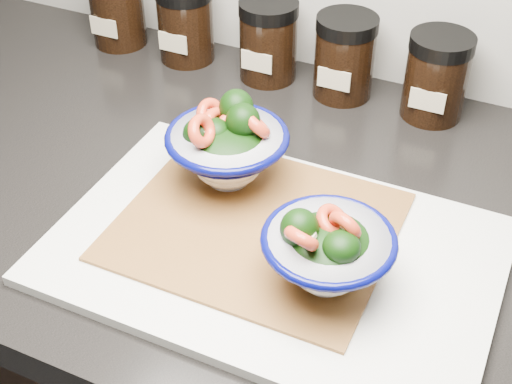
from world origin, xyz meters
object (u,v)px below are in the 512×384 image
at_px(cutting_board, 274,251).
at_px(bowl_left, 227,146).
at_px(spice_jar_a, 117,8).
at_px(bowl_right, 327,251).
at_px(spice_jar_d, 345,57).
at_px(spice_jar_e, 436,76).
at_px(spice_jar_b, 186,23).
at_px(spice_jar_c, 268,40).

bearing_deg(cutting_board, bowl_left, 139.37).
bearing_deg(spice_jar_a, bowl_left, -39.17).
distance_m(bowl_right, spice_jar_d, 0.37).
height_order(spice_jar_d, spice_jar_e, same).
distance_m(bowl_right, spice_jar_b, 0.50).
bearing_deg(spice_jar_d, cutting_board, -82.60).
relative_size(bowl_right, spice_jar_b, 1.13).
distance_m(spice_jar_a, spice_jar_d, 0.36).
distance_m(bowl_right, spice_jar_a, 0.59).
height_order(cutting_board, spice_jar_e, spice_jar_e).
xyz_separation_m(spice_jar_d, spice_jar_e, (0.12, 0.00, 0.00)).
bearing_deg(spice_jar_b, spice_jar_c, 0.00).
height_order(spice_jar_b, spice_jar_c, same).
distance_m(spice_jar_d, spice_jar_e, 0.12).
xyz_separation_m(spice_jar_c, spice_jar_e, (0.23, 0.00, 0.00)).
bearing_deg(spice_jar_b, cutting_board, -49.31).
distance_m(bowl_left, spice_jar_e, 0.31).
bearing_deg(spice_jar_b, spice_jar_e, 0.00).
bearing_deg(spice_jar_c, cutting_board, -65.03).
bearing_deg(bowl_right, spice_jar_e, 87.43).
bearing_deg(spice_jar_d, spice_jar_c, 180.00).
height_order(bowl_left, spice_jar_d, bowl_left).
distance_m(bowl_right, spice_jar_e, 0.36).
bearing_deg(spice_jar_e, spice_jar_a, 180.00).
distance_m(cutting_board, bowl_right, 0.09).
relative_size(spice_jar_c, spice_jar_e, 1.00).
bearing_deg(spice_jar_d, spice_jar_a, 180.00).
xyz_separation_m(spice_jar_a, spice_jar_c, (0.25, 0.00, 0.00)).
relative_size(bowl_right, spice_jar_c, 1.13).
relative_size(spice_jar_a, spice_jar_e, 1.00).
height_order(spice_jar_a, spice_jar_d, same).
distance_m(bowl_left, spice_jar_c, 0.26).
relative_size(spice_jar_c, spice_jar_d, 1.00).
bearing_deg(cutting_board, spice_jar_a, 140.49).
height_order(cutting_board, spice_jar_b, spice_jar_b).
bearing_deg(spice_jar_e, bowl_left, -124.22).
xyz_separation_m(bowl_left, bowl_right, (0.16, -0.10, -0.00)).
bearing_deg(bowl_right, spice_jar_b, 134.32).
bearing_deg(spice_jar_a, spice_jar_e, 0.00).
height_order(bowl_right, spice_jar_d, same).
xyz_separation_m(cutting_board, bowl_right, (0.06, -0.03, 0.05)).
height_order(bowl_right, spice_jar_c, same).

